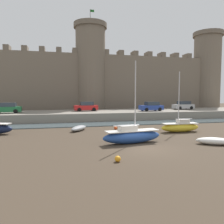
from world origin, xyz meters
TOP-DOWN VIEW (x-y plane):
  - ground_plane at (0.00, 0.00)m, footprint 160.00×160.00m
  - water_channel at (0.00, 14.75)m, footprint 80.00×4.50m
  - quay_road at (0.00, 22.00)m, footprint 70.40×10.00m
  - castle at (-0.00, 32.56)m, footprint 65.55×7.16m
  - sailboat_midflat_centre at (-0.60, 2.05)m, footprint 5.45×1.97m
  - rowboat_foreground_centre at (-4.54, 9.74)m, footprint 2.51×3.14m
  - sailboat_foreground_left at (6.56, 6.35)m, footprint 4.57×1.36m
  - rowboat_midflat_left at (5.94, -0.03)m, footprint 3.04×2.31m
  - mooring_buoy_near_shore at (-0.18, 9.45)m, footprint 0.41×0.41m
  - mooring_buoy_mid_mud at (9.94, 9.71)m, footprint 0.40×0.40m
  - mooring_buoy_off_centre at (-3.14, -2.77)m, footprint 0.39×0.39m
  - car_quay_centre_west at (16.88, 22.75)m, footprint 4.20×2.07m
  - car_quay_centre_east at (-14.56, 20.90)m, footprint 4.20×2.07m
  - car_quay_east at (-2.19, 22.73)m, footprint 4.20×2.07m
  - car_quay_west at (9.02, 20.17)m, footprint 4.20×2.07m

SIDE VIEW (x-z plane):
  - ground_plane at x=0.00m, z-range 0.00..0.00m
  - water_channel at x=0.00m, z-range 0.00..0.10m
  - mooring_buoy_off_centre at x=-3.14m, z-range 0.00..0.39m
  - mooring_buoy_mid_mud at x=9.94m, z-range 0.00..0.40m
  - mooring_buoy_near_shore at x=-0.18m, z-range 0.00..0.41m
  - rowboat_foreground_centre at x=-4.54m, z-range 0.02..0.61m
  - rowboat_midflat_left at x=5.94m, z-range 0.02..0.62m
  - sailboat_foreground_left at x=6.56m, z-range -2.77..3.98m
  - sailboat_midflat_centre at x=-0.60m, z-range -2.86..4.18m
  - quay_road at x=0.00m, z-range 0.00..1.35m
  - car_quay_centre_west at x=16.88m, z-range 1.32..2.94m
  - car_quay_centre_east at x=-14.56m, z-range 1.32..2.94m
  - car_quay_east at x=-2.19m, z-range 1.32..2.94m
  - car_quay_west at x=9.02m, z-range 1.32..2.94m
  - castle at x=0.00m, z-range -2.93..19.62m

